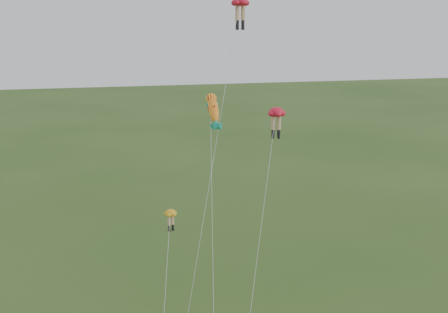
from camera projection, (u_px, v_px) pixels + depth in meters
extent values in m
ellipsoid|color=red|center=(240.00, 1.00, 41.28)|extent=(1.59, 1.59, 0.79)
cylinder|color=tan|center=(237.00, 13.00, 41.46)|extent=(0.35, 0.35, 1.21)
cylinder|color=black|center=(237.00, 24.00, 41.69)|extent=(0.28, 0.28, 0.61)
cube|color=black|center=(237.00, 29.00, 41.79)|extent=(0.20, 0.35, 0.18)
cylinder|color=tan|center=(243.00, 13.00, 41.57)|extent=(0.35, 0.35, 1.21)
cylinder|color=black|center=(243.00, 24.00, 41.80)|extent=(0.28, 0.28, 0.61)
cube|color=black|center=(243.00, 29.00, 41.90)|extent=(0.20, 0.35, 0.18)
cylinder|color=silver|center=(216.00, 146.00, 38.94)|extent=(6.45, 9.46, 23.02)
ellipsoid|color=red|center=(276.00, 112.00, 37.42)|extent=(1.78, 1.78, 0.70)
cylinder|color=tan|center=(273.00, 123.00, 37.65)|extent=(0.31, 0.31, 1.07)
cylinder|color=black|center=(273.00, 133.00, 37.85)|extent=(0.24, 0.24, 0.54)
cube|color=black|center=(273.00, 137.00, 37.94)|extent=(0.27, 0.35, 0.16)
cylinder|color=tan|center=(279.00, 123.00, 37.61)|extent=(0.31, 0.31, 1.07)
cylinder|color=black|center=(279.00, 133.00, 37.81)|extent=(0.24, 0.24, 0.54)
cube|color=black|center=(279.00, 137.00, 37.90)|extent=(0.27, 0.35, 0.16)
cylinder|color=silver|center=(263.00, 216.00, 35.89)|extent=(3.89, 6.15, 14.74)
ellipsoid|color=gold|center=(171.00, 212.00, 34.63)|extent=(1.21, 1.21, 0.47)
cylinder|color=tan|center=(169.00, 220.00, 34.69)|extent=(0.21, 0.21, 0.72)
cylinder|color=black|center=(169.00, 228.00, 34.82)|extent=(0.16, 0.16, 0.36)
cube|color=black|center=(169.00, 231.00, 34.88)|extent=(0.18, 0.24, 0.10)
cylinder|color=tan|center=(173.00, 219.00, 34.84)|extent=(0.21, 0.21, 0.72)
cylinder|color=black|center=(173.00, 227.00, 34.98)|extent=(0.16, 0.16, 0.36)
cube|color=black|center=(173.00, 230.00, 35.04)|extent=(0.18, 0.24, 0.10)
cylinder|color=silver|center=(166.00, 278.00, 33.62)|extent=(1.37, 3.96, 8.31)
ellipsoid|color=yellow|center=(213.00, 108.00, 38.52)|extent=(0.96, 2.51, 2.63)
sphere|color=yellow|center=(213.00, 108.00, 38.52)|extent=(0.93, 1.29, 1.27)
cone|color=#16947C|center=(213.00, 108.00, 38.52)|extent=(0.73, 1.23, 1.19)
cone|color=#16947C|center=(213.00, 108.00, 38.52)|extent=(0.73, 1.23, 1.19)
cone|color=#16947C|center=(213.00, 108.00, 38.52)|extent=(0.42, 0.69, 0.67)
cone|color=#16947C|center=(213.00, 108.00, 38.52)|extent=(0.42, 0.69, 0.67)
cone|color=red|center=(213.00, 108.00, 38.52)|extent=(0.46, 0.68, 0.66)
cylinder|color=silver|center=(214.00, 215.00, 36.48)|extent=(1.77, 7.85, 14.50)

